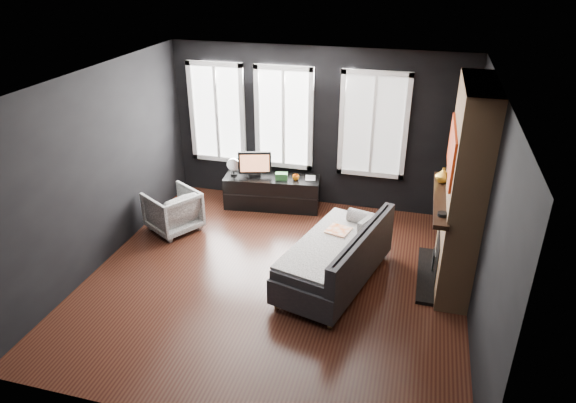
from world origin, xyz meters
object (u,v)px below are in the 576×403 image
(sofa, at_px, (335,254))
(mug, at_px, (296,177))
(book, at_px, (306,172))
(mantel_vase, at_px, (443,175))
(media_console, at_px, (272,192))
(monitor, at_px, (255,163))
(armchair, at_px, (173,209))

(sofa, xyz_separation_m, mug, (-1.03, 1.92, 0.19))
(book, relative_size, mantel_vase, 1.08)
(media_console, relative_size, monitor, 2.85)
(mantel_vase, bearing_deg, book, 151.88)
(monitor, bearing_deg, sofa, -63.70)
(media_console, distance_m, mug, 0.54)
(armchair, relative_size, mug, 6.50)
(armchair, height_order, monitor, monitor)
(mantel_vase, bearing_deg, media_console, 158.84)
(sofa, height_order, media_console, sofa)
(sofa, height_order, mantel_vase, mantel_vase)
(sofa, bearing_deg, mug, 132.96)
(monitor, xyz_separation_m, mantel_vase, (3.00, -1.01, 0.52))
(mug, relative_size, book, 0.50)
(armchair, bearing_deg, mantel_vase, 123.05)
(armchair, xyz_separation_m, monitor, (1.00, 1.14, 0.44))
(armchair, distance_m, media_console, 1.75)
(monitor, bearing_deg, book, -6.70)
(mug, bearing_deg, book, 35.72)
(mug, distance_m, book, 0.19)
(armchair, relative_size, book, 3.22)
(armchair, bearing_deg, monitor, 169.91)
(sofa, distance_m, monitor, 2.59)
(media_console, xyz_separation_m, book, (0.56, 0.10, 0.39))
(mug, bearing_deg, monitor, -176.77)
(media_console, distance_m, book, 0.69)
(sofa, xyz_separation_m, media_console, (-1.44, 1.93, -0.15))
(sofa, bearing_deg, media_console, 141.72)
(sofa, bearing_deg, book, 128.38)
(media_console, distance_m, mantel_vase, 3.09)
(sofa, relative_size, mug, 17.60)
(book, bearing_deg, mug, -144.28)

